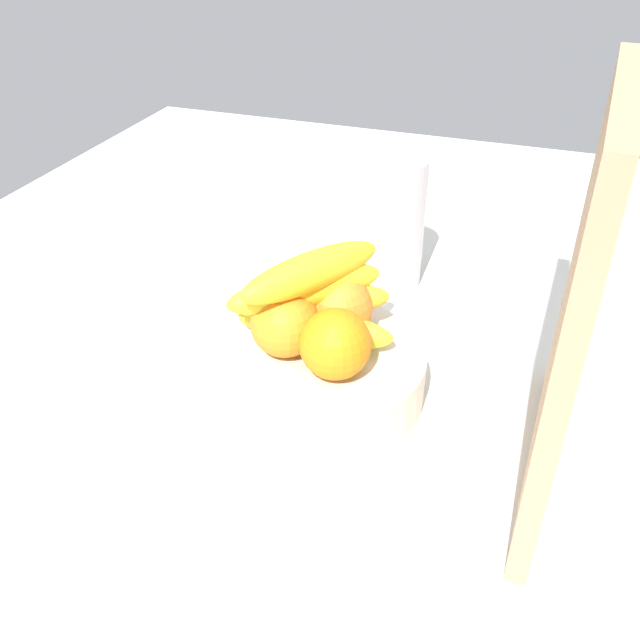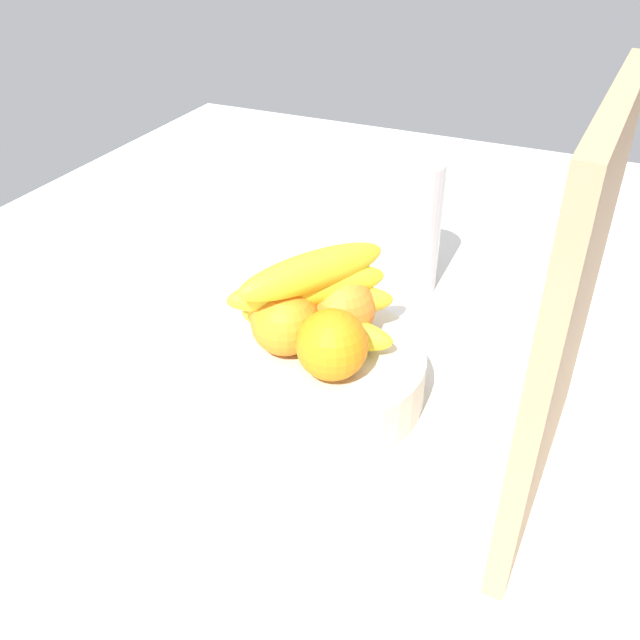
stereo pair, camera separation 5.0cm
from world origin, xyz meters
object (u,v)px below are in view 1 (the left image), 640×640
at_px(orange_front_left, 335,344).
at_px(orange_center, 285,323).
at_px(cutting_board, 574,309).
at_px(fruit_bowl, 320,373).
at_px(thermos_tumbler, 392,223).
at_px(banana_bunch, 310,297).
at_px(orange_front_right, 342,307).

xyz_separation_m(orange_front_left, orange_center, (-0.02, -0.06, 0.00)).
xyz_separation_m(orange_center, cutting_board, (0.02, 0.27, 0.09)).
bearing_deg(cutting_board, fruit_bowl, -95.89).
bearing_deg(thermos_tumbler, fruit_bowl, -2.24).
relative_size(banana_bunch, cutting_board, 0.50).
distance_m(orange_center, banana_bunch, 0.04).
relative_size(banana_bunch, thermos_tumbler, 1.02).
height_order(banana_bunch, cutting_board, cutting_board).
bearing_deg(orange_center, orange_front_right, 135.80).
relative_size(orange_center, cutting_board, 0.20).
height_order(orange_front_right, cutting_board, cutting_board).
bearing_deg(thermos_tumbler, orange_front_right, 0.54).
xyz_separation_m(orange_front_right, orange_center, (0.05, -0.05, 0.00)).
bearing_deg(orange_front_left, cutting_board, 88.73).
xyz_separation_m(orange_front_right, cutting_board, (0.07, 0.22, 0.09)).
xyz_separation_m(cutting_board, thermos_tumbler, (-0.29, -0.22, -0.09)).
height_order(orange_front_right, thermos_tumbler, thermos_tumbler).
xyz_separation_m(orange_center, banana_bunch, (-0.03, 0.02, 0.02)).
xyz_separation_m(fruit_bowl, banana_bunch, (-0.02, -0.02, 0.08)).
relative_size(fruit_bowl, orange_front_right, 3.12).
bearing_deg(banana_bunch, cutting_board, 78.19).
bearing_deg(orange_front_left, orange_front_right, -168.03).
bearing_deg(orange_front_right, orange_front_left, 11.97).
height_order(fruit_bowl, cutting_board, cutting_board).
bearing_deg(orange_center, fruit_bowl, 108.54).
bearing_deg(orange_front_right, fruit_bowl, -18.68).
height_order(orange_center, thermos_tumbler, thermos_tumbler).
xyz_separation_m(fruit_bowl, orange_front_left, (0.03, 0.03, 0.06)).
distance_m(orange_front_left, orange_front_right, 0.07).
height_order(orange_center, cutting_board, cutting_board).
xyz_separation_m(fruit_bowl, thermos_tumbler, (-0.26, 0.01, 0.06)).
height_order(orange_front_left, banana_bunch, banana_bunch).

